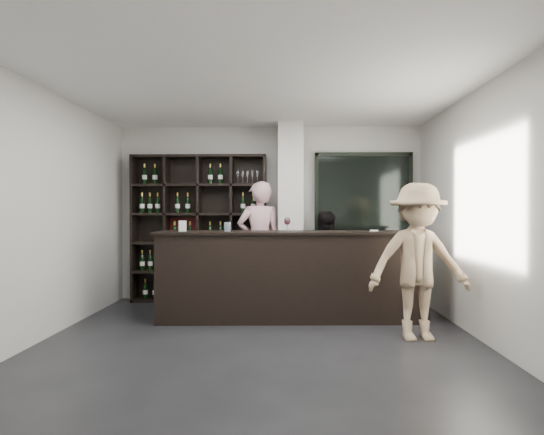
{
  "coord_description": "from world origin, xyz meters",
  "views": [
    {
      "loc": [
        0.29,
        -4.85,
        1.47
      ],
      "look_at": [
        0.1,
        1.1,
        1.4
      ],
      "focal_mm": 30.0,
      "sensor_mm": 36.0,
      "label": 1
    }
  ],
  "objects_px": {
    "wine_shelf": "(199,228)",
    "tasting_counter": "(291,275)",
    "taster_pink": "(259,243)",
    "taster_black": "(324,258)",
    "customer": "(418,262)"
  },
  "relations": [
    {
      "from": "wine_shelf",
      "to": "tasting_counter",
      "type": "height_order",
      "value": "wine_shelf"
    },
    {
      "from": "wine_shelf",
      "to": "taster_pink",
      "type": "bearing_deg",
      "value": -9.37
    },
    {
      "from": "taster_black",
      "to": "tasting_counter",
      "type": "bearing_deg",
      "value": 63.46
    },
    {
      "from": "wine_shelf",
      "to": "tasting_counter",
      "type": "bearing_deg",
      "value": -39.36
    },
    {
      "from": "wine_shelf",
      "to": "taster_pink",
      "type": "distance_m",
      "value": 1.04
    },
    {
      "from": "taster_black",
      "to": "customer",
      "type": "xyz_separation_m",
      "value": [
        0.91,
        -2.0,
        0.16
      ]
    },
    {
      "from": "wine_shelf",
      "to": "taster_black",
      "type": "distance_m",
      "value": 2.09
    },
    {
      "from": "taster_black",
      "to": "wine_shelf",
      "type": "bearing_deg",
      "value": -4.51
    },
    {
      "from": "tasting_counter",
      "to": "taster_pink",
      "type": "relative_size",
      "value": 1.87
    },
    {
      "from": "tasting_counter",
      "to": "taster_black",
      "type": "xyz_separation_m",
      "value": [
        0.54,
        1.07,
        0.13
      ]
    },
    {
      "from": "tasting_counter",
      "to": "taster_pink",
      "type": "height_order",
      "value": "taster_pink"
    },
    {
      "from": "wine_shelf",
      "to": "tasting_counter",
      "type": "distance_m",
      "value": 2.03
    },
    {
      "from": "wine_shelf",
      "to": "taster_black",
      "type": "relative_size",
      "value": 1.62
    },
    {
      "from": "wine_shelf",
      "to": "customer",
      "type": "xyz_separation_m",
      "value": [
        2.95,
        -2.17,
        -0.3
      ]
    },
    {
      "from": "taster_pink",
      "to": "taster_black",
      "type": "xyz_separation_m",
      "value": [
        1.04,
        0.0,
        -0.24
      ]
    }
  ]
}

